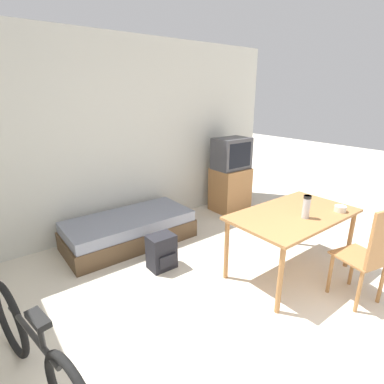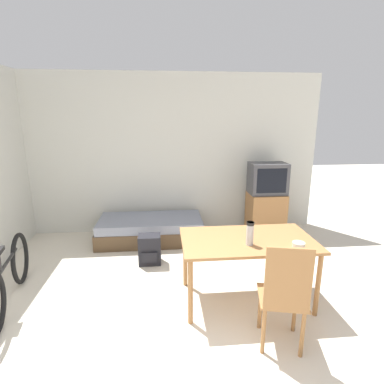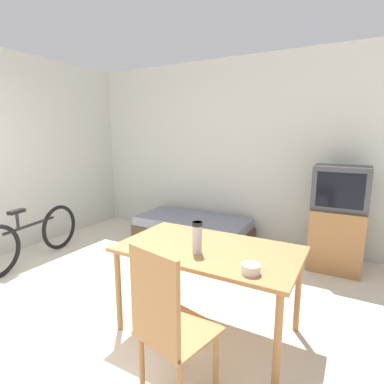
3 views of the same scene
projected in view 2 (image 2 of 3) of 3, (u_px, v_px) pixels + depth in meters
The scene contains 9 objects.
wall_back at pixel (162, 155), 5.14m from camera, with size 5.44×0.06×2.70m.
daybed at pixel (151, 229), 4.91m from camera, with size 1.70×0.80×0.38m.
tv at pixel (266, 201), 5.04m from camera, with size 0.60×0.49×1.25m.
dining_table at pixel (247, 245), 3.22m from camera, with size 1.41×0.82×0.73m.
wooden_chair at pixel (285, 293), 2.51m from camera, with size 0.48×0.48×1.01m.
bicycle at pixel (8, 277), 3.20m from camera, with size 0.35×1.58×0.72m.
thermos_flask at pixel (250, 232), 3.02m from camera, with size 0.08×0.08×0.24m.
mate_bowl at pixel (299, 245), 2.96m from camera, with size 0.12×0.12×0.06m.
backpack at pixel (150, 249), 4.14m from camera, with size 0.30×0.26×0.41m.
Camera 2 is at (0.04, -1.78, 2.01)m, focal length 28.00 mm.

